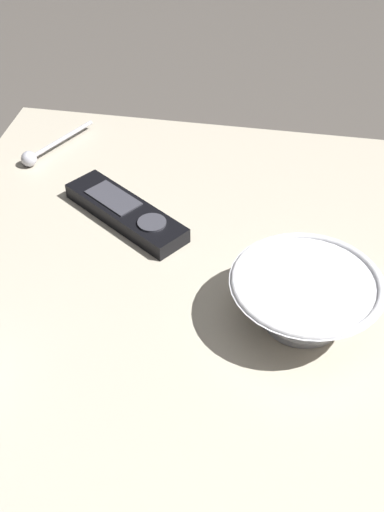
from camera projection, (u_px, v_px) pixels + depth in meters
The scene contains 5 objects.
ground_plane at pixel (171, 291), 0.82m from camera, with size 6.00×6.00×0.00m, color #47423D.
table at pixel (170, 279), 0.81m from camera, with size 0.67×0.62×0.04m.
cereal_bowl at pixel (305, 297), 0.71m from camera, with size 0.16×0.16×0.06m.
teaspoon at pixel (39, 153), 0.96m from camera, with size 0.13×0.07×0.02m.
tv_remote_near at pixel (126, 212), 0.86m from camera, with size 0.15×0.18×0.02m.
Camera 1 is at (0.57, 0.13, 0.57)m, focal length 46.93 mm.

